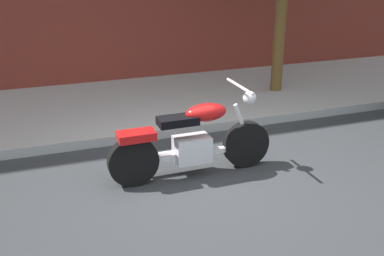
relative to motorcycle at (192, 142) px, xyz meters
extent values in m
plane|color=#303335|center=(0.11, -0.30, -0.45)|extent=(60.00, 60.00, 0.00)
cube|color=#AEAEAE|center=(0.11, 2.72, -0.38)|extent=(22.32, 2.97, 0.14)
cylinder|color=black|center=(0.74, 0.01, -0.14)|extent=(0.61, 0.14, 0.61)
cylinder|color=black|center=(-0.74, -0.02, -0.14)|extent=(0.61, 0.14, 0.61)
cube|color=silver|center=(0.00, -0.01, -0.09)|extent=(0.44, 0.29, 0.32)
cube|color=silver|center=(0.00, -0.01, -0.16)|extent=(1.33, 0.10, 0.06)
ellipsoid|color=red|center=(0.18, 0.00, 0.36)|extent=(0.52, 0.27, 0.22)
cube|color=black|center=(-0.18, -0.01, 0.30)|extent=(0.48, 0.25, 0.10)
cube|color=red|center=(-0.69, -0.01, 0.18)|extent=(0.44, 0.25, 0.10)
cylinder|color=silver|center=(0.68, 0.00, 0.14)|extent=(0.27, 0.05, 0.58)
cylinder|color=silver|center=(0.62, 0.00, 0.64)|extent=(0.05, 0.70, 0.04)
sphere|color=silver|center=(0.76, 0.01, 0.48)|extent=(0.17, 0.17, 0.17)
cylinder|color=silver|center=(-0.25, 0.15, -0.19)|extent=(0.80, 0.10, 0.09)
cylinder|color=brown|center=(2.57, 2.50, 1.09)|extent=(0.21, 0.21, 3.07)
camera|label=1|loc=(-1.72, -4.88, 2.23)|focal=43.14mm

